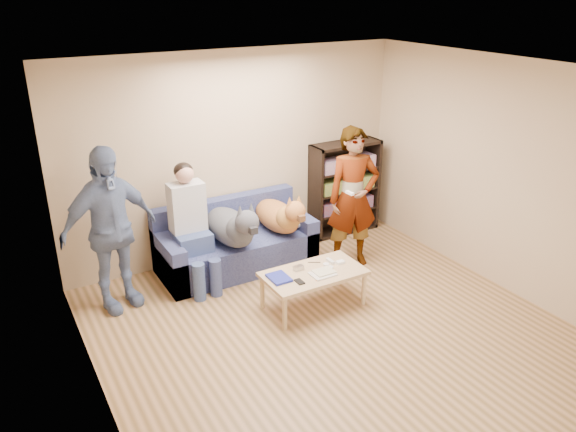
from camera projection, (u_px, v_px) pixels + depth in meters
ground at (348, 346)px, 5.52m from camera, size 5.00×5.00×0.00m
ceiling at (362, 77)px, 4.52m from camera, size 5.00×5.00×0.00m
wall_back at (236, 156)px, 7.02m from camera, size 4.50×0.00×4.50m
wall_left at (97, 287)px, 3.99m from camera, size 0.00×5.00×5.00m
wall_right at (524, 183)px, 6.05m from camera, size 0.00×5.00×5.00m
blanket at (299, 221)px, 7.16m from camera, size 0.37×0.32×0.13m
person_standing_right at (353, 198)px, 6.83m from camera, size 0.73×0.58×1.76m
person_standing_left at (110, 230)px, 5.87m from camera, size 1.14×0.69×1.82m
held_controller at (350, 193)px, 6.52m from camera, size 0.05×0.12×0.03m
notebook_blue at (279, 278)px, 5.90m from camera, size 0.20×0.26×0.03m
papers at (323, 274)px, 5.98m from camera, size 0.26×0.20×0.02m
magazine at (324, 271)px, 6.01m from camera, size 0.22×0.17×0.01m
camera_silver at (298, 268)px, 6.08m from camera, size 0.11×0.06×0.05m
controller_a at (330, 261)px, 6.25m from camera, size 0.04×0.13×0.03m
controller_b at (340, 262)px, 6.22m from camera, size 0.09×0.06×0.03m
headphone_cup_a at (330, 267)px, 6.12m from camera, size 0.07×0.07×0.02m
headphone_cup_b at (326, 264)px, 6.18m from camera, size 0.07×0.07×0.02m
pen_orange at (320, 278)px, 5.91m from camera, size 0.13×0.06×0.01m
pen_black at (314, 262)px, 6.24m from camera, size 0.13×0.08×0.01m
wallet at (300, 282)px, 5.83m from camera, size 0.07×0.12×0.02m
sofa at (235, 245)px, 6.97m from camera, size 1.90×0.85×0.82m
person_seated at (191, 222)px, 6.41m from camera, size 0.40×0.73×1.47m
dog_gray at (233, 227)px, 6.58m from camera, size 0.45×1.27×0.65m
dog_tan at (280, 216)px, 6.94m from camera, size 0.41×1.16×0.59m
coffee_table at (314, 276)px, 6.06m from camera, size 1.10×0.60×0.42m
bookshelf at (344, 186)px, 7.83m from camera, size 1.00×0.34×1.30m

